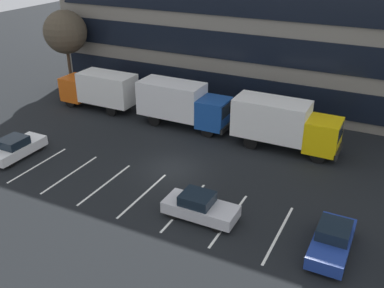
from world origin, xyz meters
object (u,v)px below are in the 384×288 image
Objects in this scene: sedan_navy at (332,240)px; sedan_silver at (200,207)px; sedan_white at (16,147)px; bare_tree at (65,32)px; box_truck_orange at (99,88)px; box_truck_blue at (182,103)px; box_truck_yellow at (284,123)px.

sedan_navy is 7.06m from sedan_silver.
sedan_white is 15.54m from bare_tree.
box_truck_orange is 7.70m from bare_tree.
sedan_white reaches higher than sedan_silver.
box_truck_blue reaches higher than sedan_silver.
sedan_silver is at bearing -98.77° from box_truck_yellow.
bare_tree reaches higher than box_truck_yellow.
box_truck_blue is 15.06m from bare_tree.
sedan_silver is (14.63, -0.81, -0.01)m from sedan_white.
bare_tree is at bearing 115.82° from sedan_white.
bare_tree is (-5.96, 3.12, 3.76)m from box_truck_orange.
box_truck_orange is 1.72× the size of sedan_white.
bare_tree is (-6.42, 13.27, 4.92)m from sedan_white.
box_truck_orange is 0.93× the size of box_truck_yellow.
bare_tree is at bearing 153.91° from sedan_navy.
sedan_silver is (15.09, -10.96, -1.17)m from box_truck_orange.
sedan_navy is at bearing 2.56° from sedan_silver.
box_truck_blue is at bearing 142.77° from sedan_navy.
sedan_navy reaches higher than sedan_silver.
sedan_white is at bearing -127.96° from box_truck_blue.
box_truck_orange is 8.29m from box_truck_blue.
sedan_white is 0.54× the size of bare_tree.
box_truck_blue is (8.29, -0.11, 0.11)m from box_truck_orange.
box_truck_yellow is at bearing 30.63° from sedan_white.
sedan_navy is at bearing -1.31° from sedan_white.
box_truck_orange is 0.94× the size of box_truck_blue.
box_truck_yellow reaches higher than box_truck_blue.
sedan_navy is (13.86, -10.53, -1.28)m from box_truck_blue.
box_truck_blue is 12.87m from sedan_silver.
box_truck_yellow is 1.01× the size of box_truck_blue.
sedan_white is at bearing 176.83° from sedan_silver.
box_truck_yellow reaches higher than box_truck_orange.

